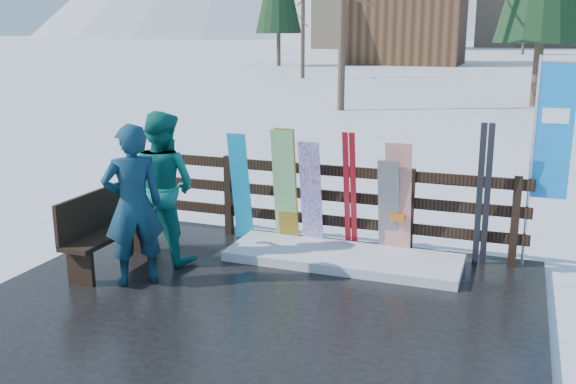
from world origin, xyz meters
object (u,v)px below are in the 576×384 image
at_px(snowboard_4, 388,209).
at_px(snowboard_5, 398,201).
at_px(bench, 105,227).
at_px(snowboard_2, 287,188).
at_px(snowboard_0, 241,187).
at_px(snowboard_3, 311,195).
at_px(person_front, 133,205).
at_px(person_back, 162,187).
at_px(rental_flag, 549,140).
at_px(snowboard_1, 285,188).

bearing_deg(snowboard_4, snowboard_5, 0.00).
xyz_separation_m(bench, snowboard_2, (1.83, 1.55, 0.30)).
bearing_deg(snowboard_2, snowboard_4, -0.00).
relative_size(snowboard_0, snowboard_3, 1.03).
relative_size(snowboard_4, person_front, 0.71).
bearing_deg(snowboard_4, person_front, -144.06).
height_order(snowboard_3, person_back, person_back).
bearing_deg(snowboard_3, rental_flag, 5.36).
bearing_deg(snowboard_2, snowboard_1, -180.00).
bearing_deg(person_front, snowboard_4, 172.49).
bearing_deg(bench, person_front, -26.24).
xyz_separation_m(snowboard_0, snowboard_4, (2.07, 0.00, -0.11)).
height_order(snowboard_2, rental_flag, rental_flag).
bearing_deg(person_back, snowboard_2, -134.46).
bearing_deg(snowboard_3, snowboard_5, 0.00).
bearing_deg(person_front, rental_flag, 162.42).
bearing_deg(snowboard_4, snowboard_0, 180.00).
bearing_deg(person_front, bench, -69.69).
xyz_separation_m(bench, snowboard_3, (2.17, 1.55, 0.23)).
distance_m(snowboard_3, person_front, 2.42).
bearing_deg(rental_flag, snowboard_1, -175.26).
height_order(snowboard_0, person_back, person_back).
distance_m(bench, rental_flag, 5.48).
relative_size(snowboard_2, person_front, 0.88).
relative_size(bench, rental_flag, 0.58).
height_order(snowboard_5, person_back, person_back).
xyz_separation_m(snowboard_5, person_front, (-2.69, -1.87, 0.17)).
distance_m(snowboard_4, person_front, 3.19).
bearing_deg(snowboard_1, snowboard_4, 0.00).
distance_m(bench, snowboard_1, 2.39).
relative_size(snowboard_1, person_back, 0.85).
distance_m(snowboard_2, snowboard_5, 1.51).
xyz_separation_m(snowboard_0, person_front, (-0.50, -1.87, 0.17)).
bearing_deg(person_back, bench, 47.23).
relative_size(bench, person_front, 0.80).
bearing_deg(bench, snowboard_4, 25.65).
distance_m(rental_flag, person_back, 4.75).
bearing_deg(snowboard_0, snowboard_4, 0.00).
xyz_separation_m(snowboard_5, rental_flag, (1.71, 0.27, 0.84)).
distance_m(snowboard_0, snowboard_3, 1.03).
bearing_deg(snowboard_3, snowboard_1, 180.00).
bearing_deg(snowboard_2, snowboard_3, -0.00).
distance_m(bench, person_front, 0.84).
height_order(rental_flag, person_back, rental_flag).
xyz_separation_m(snowboard_0, snowboard_3, (1.02, 0.00, -0.03)).
distance_m(snowboard_1, person_back, 1.65).
distance_m(bench, snowboard_0, 1.94).
xyz_separation_m(snowboard_0, person_back, (-0.60, -1.07, 0.19)).
distance_m(snowboard_0, snowboard_4, 2.08).
bearing_deg(person_front, snowboard_3, -172.74).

